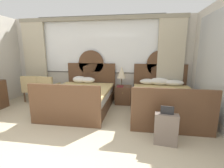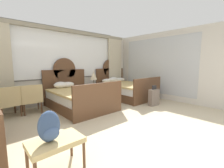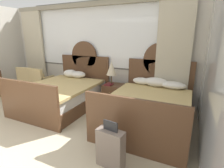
{
  "view_description": "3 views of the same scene",
  "coord_description": "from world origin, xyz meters",
  "px_view_note": "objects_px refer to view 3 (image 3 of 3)",
  "views": [
    {
      "loc": [
        1.28,
        -1.3,
        1.61
      ],
      "look_at": [
        0.64,
        2.66,
        0.79
      ],
      "focal_mm": 25.55,
      "sensor_mm": 36.0,
      "label": 1
    },
    {
      "loc": [
        -2.69,
        -1.43,
        1.43
      ],
      "look_at": [
        1.0,
        2.65,
        0.7
      ],
      "focal_mm": 24.19,
      "sensor_mm": 36.0,
      "label": 2
    },
    {
      "loc": [
        2.69,
        -0.5,
        1.79
      ],
      "look_at": [
        1.16,
        2.78,
        0.78
      ],
      "focal_mm": 27.72,
      "sensor_mm": 36.0,
      "label": 3
    }
  ],
  "objects_px": {
    "bed_near_mirror": "(149,107)",
    "armchair_by_window_centre": "(28,78)",
    "table_lamp_on_nightstand": "(111,69)",
    "armchair_by_window_left": "(41,80)",
    "suitcase_on_floor": "(111,148)",
    "book_on_nightstand": "(109,84)",
    "nightstand_between_beds": "(113,94)",
    "bed_near_window": "(64,93)"
  },
  "relations": [
    {
      "from": "bed_near_window",
      "to": "armchair_by_window_centre",
      "type": "relative_size",
      "value": 2.55
    },
    {
      "from": "table_lamp_on_nightstand",
      "to": "armchair_by_window_centre",
      "type": "distance_m",
      "value": 2.95
    },
    {
      "from": "bed_near_window",
      "to": "armchair_by_window_left",
      "type": "bearing_deg",
      "value": 160.33
    },
    {
      "from": "book_on_nightstand",
      "to": "armchair_by_window_left",
      "type": "xyz_separation_m",
      "value": [
        -2.33,
        -0.1,
        -0.1
      ]
    },
    {
      "from": "bed_near_window",
      "to": "table_lamp_on_nightstand",
      "type": "xyz_separation_m",
      "value": [
        1.07,
        0.66,
        0.62
      ]
    },
    {
      "from": "nightstand_between_beds",
      "to": "armchair_by_window_left",
      "type": "distance_m",
      "value": 2.43
    },
    {
      "from": "nightstand_between_beds",
      "to": "armchair_by_window_centre",
      "type": "distance_m",
      "value": 2.97
    },
    {
      "from": "book_on_nightstand",
      "to": "armchair_by_window_centre",
      "type": "relative_size",
      "value": 0.31
    },
    {
      "from": "table_lamp_on_nightstand",
      "to": "book_on_nightstand",
      "type": "relative_size",
      "value": 2.35
    },
    {
      "from": "book_on_nightstand",
      "to": "bed_near_window",
      "type": "bearing_deg",
      "value": -151.38
    },
    {
      "from": "book_on_nightstand",
      "to": "bed_near_mirror",
      "type": "bearing_deg",
      "value": -24.68
    },
    {
      "from": "book_on_nightstand",
      "to": "armchair_by_window_centre",
      "type": "xyz_separation_m",
      "value": [
        -2.87,
        -0.1,
        -0.1
      ]
    },
    {
      "from": "nightstand_between_beds",
      "to": "suitcase_on_floor",
      "type": "relative_size",
      "value": 0.78
    },
    {
      "from": "nightstand_between_beds",
      "to": "suitcase_on_floor",
      "type": "xyz_separation_m",
      "value": [
        0.94,
        -2.15,
        0.01
      ]
    },
    {
      "from": "bed_near_window",
      "to": "nightstand_between_beds",
      "type": "relative_size",
      "value": 3.92
    },
    {
      "from": "nightstand_between_beds",
      "to": "bed_near_window",
      "type": "bearing_deg",
      "value": -149.49
    },
    {
      "from": "nightstand_between_beds",
      "to": "book_on_nightstand",
      "type": "bearing_deg",
      "value": -132.0
    },
    {
      "from": "table_lamp_on_nightstand",
      "to": "armchair_by_window_left",
      "type": "relative_size",
      "value": 0.73
    },
    {
      "from": "bed_near_mirror",
      "to": "table_lamp_on_nightstand",
      "type": "xyz_separation_m",
      "value": [
        -1.18,
        0.65,
        0.62
      ]
    },
    {
      "from": "bed_near_mirror",
      "to": "table_lamp_on_nightstand",
      "type": "relative_size",
      "value": 3.52
    },
    {
      "from": "nightstand_between_beds",
      "to": "suitcase_on_floor",
      "type": "height_order",
      "value": "suitcase_on_floor"
    },
    {
      "from": "table_lamp_on_nightstand",
      "to": "nightstand_between_beds",
      "type": "bearing_deg",
      "value": -1.91
    },
    {
      "from": "table_lamp_on_nightstand",
      "to": "armchair_by_window_left",
      "type": "distance_m",
      "value": 2.42
    },
    {
      "from": "bed_near_window",
      "to": "book_on_nightstand",
      "type": "height_order",
      "value": "bed_near_window"
    },
    {
      "from": "bed_near_window",
      "to": "bed_near_mirror",
      "type": "distance_m",
      "value": 2.24
    },
    {
      "from": "bed_near_window",
      "to": "armchair_by_window_centre",
      "type": "distance_m",
      "value": 1.9
    },
    {
      "from": "table_lamp_on_nightstand",
      "to": "suitcase_on_floor",
      "type": "distance_m",
      "value": 2.46
    },
    {
      "from": "table_lamp_on_nightstand",
      "to": "armchair_by_window_left",
      "type": "height_order",
      "value": "table_lamp_on_nightstand"
    },
    {
      "from": "book_on_nightstand",
      "to": "armchair_by_window_left",
      "type": "bearing_deg",
      "value": -177.43
    },
    {
      "from": "armchair_by_window_left",
      "to": "table_lamp_on_nightstand",
      "type": "bearing_deg",
      "value": 4.92
    },
    {
      "from": "armchair_by_window_left",
      "to": "armchair_by_window_centre",
      "type": "distance_m",
      "value": 0.55
    },
    {
      "from": "bed_near_mirror",
      "to": "armchair_by_window_left",
      "type": "relative_size",
      "value": 2.55
    },
    {
      "from": "nightstand_between_beds",
      "to": "book_on_nightstand",
      "type": "relative_size",
      "value": 2.12
    },
    {
      "from": "bed_near_window",
      "to": "table_lamp_on_nightstand",
      "type": "distance_m",
      "value": 1.4
    },
    {
      "from": "table_lamp_on_nightstand",
      "to": "bed_near_mirror",
      "type": "bearing_deg",
      "value": -28.99
    },
    {
      "from": "bed_near_mirror",
      "to": "armchair_by_window_centre",
      "type": "height_order",
      "value": "bed_near_mirror"
    },
    {
      "from": "book_on_nightstand",
      "to": "armchair_by_window_centre",
      "type": "height_order",
      "value": "armchair_by_window_centre"
    },
    {
      "from": "armchair_by_window_centre",
      "to": "book_on_nightstand",
      "type": "bearing_deg",
      "value": 2.07
    },
    {
      "from": "armchair_by_window_left",
      "to": "bed_near_window",
      "type": "bearing_deg",
      "value": -19.67
    },
    {
      "from": "table_lamp_on_nightstand",
      "to": "armchair_by_window_left",
      "type": "bearing_deg",
      "value": -175.08
    },
    {
      "from": "bed_near_window",
      "to": "suitcase_on_floor",
      "type": "relative_size",
      "value": 3.06
    },
    {
      "from": "bed_near_window",
      "to": "bed_near_mirror",
      "type": "height_order",
      "value": "same"
    }
  ]
}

